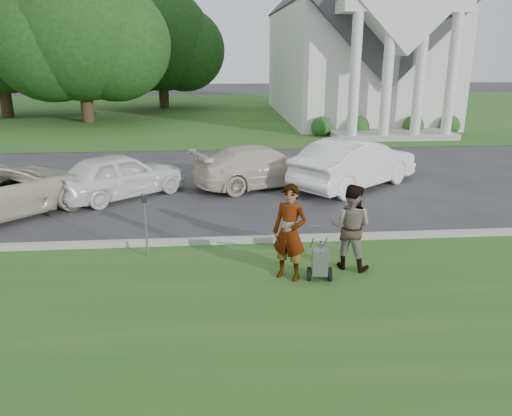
{
  "coord_description": "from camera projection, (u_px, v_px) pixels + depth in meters",
  "views": [
    {
      "loc": [
        -0.16,
        -10.28,
        4.28
      ],
      "look_at": [
        0.7,
        0.0,
        1.03
      ],
      "focal_mm": 35.0,
      "sensor_mm": 36.0,
      "label": 1
    }
  ],
  "objects": [
    {
      "name": "striping_cart",
      "position": [
        320.0,
        263.0,
        9.64
      ],
      "size": [
        0.5,
        0.96,
        0.86
      ],
      "rotation": [
        0.0,
        0.0,
        -0.12
      ],
      "color": "black",
      "rests_on": "ground"
    },
    {
      "name": "curb",
      "position": [
        224.0,
        241.0,
        11.57
      ],
      "size": [
        80.0,
        0.18,
        0.15
      ],
      "primitive_type": "cube",
      "color": "#9E9E93",
      "rests_on": "ground"
    },
    {
      "name": "tree_back",
      "position": [
        161.0,
        45.0,
        37.82
      ],
      "size": [
        9.61,
        7.6,
        8.89
      ],
      "color": "#332316",
      "rests_on": "ground"
    },
    {
      "name": "ground",
      "position": [
        224.0,
        253.0,
        11.07
      ],
      "size": [
        120.0,
        120.0,
        0.0
      ],
      "primitive_type": "plane",
      "color": "#333335",
      "rests_on": "ground"
    },
    {
      "name": "church",
      "position": [
        354.0,
        24.0,
        31.96
      ],
      "size": [
        9.19,
        19.0,
        24.1
      ],
      "color": "white",
      "rests_on": "ground"
    },
    {
      "name": "person_right",
      "position": [
        350.0,
        227.0,
        10.06
      ],
      "size": [
        1.08,
        1.0,
        1.77
      ],
      "primitive_type": "imported",
      "rotation": [
        0.0,
        0.0,
        2.63
      ],
      "color": "#999999",
      "rests_on": "ground"
    },
    {
      "name": "tree_left",
      "position": [
        80.0,
        36.0,
        29.78
      ],
      "size": [
        10.63,
        8.4,
        9.71
      ],
      "color": "#332316",
      "rests_on": "ground"
    },
    {
      "name": "grass_strip",
      "position": [
        229.0,
        323.0,
        8.21
      ],
      "size": [
        80.0,
        7.0,
        0.01
      ],
      "primitive_type": "cube",
      "color": "#255A1F",
      "rests_on": "ground"
    },
    {
      "name": "car_b",
      "position": [
        120.0,
        175.0,
        15.1
      ],
      "size": [
        4.16,
        3.77,
        1.37
      ],
      "primitive_type": "imported",
      "rotation": [
        0.0,
        0.0,
        2.24
      ],
      "color": "white",
      "rests_on": "ground"
    },
    {
      "name": "person_left",
      "position": [
        290.0,
        233.0,
        9.55
      ],
      "size": [
        0.82,
        0.75,
        1.89
      ],
      "primitive_type": "imported",
      "rotation": [
        0.0,
        0.0,
        -0.57
      ],
      "color": "#999999",
      "rests_on": "ground"
    },
    {
      "name": "car_d",
      "position": [
        355.0,
        163.0,
        16.19
      ],
      "size": [
        4.82,
        4.32,
        1.59
      ],
      "primitive_type": "imported",
      "rotation": [
        0.0,
        0.0,
        2.24
      ],
      "color": "white",
      "rests_on": "ground"
    },
    {
      "name": "church_lawn",
      "position": [
        216.0,
        112.0,
        36.72
      ],
      "size": [
        80.0,
        30.0,
        0.01
      ],
      "primitive_type": "cube",
      "color": "#255A1F",
      "rests_on": "ground"
    },
    {
      "name": "parking_meter_near",
      "position": [
        145.0,
        217.0,
        10.6
      ],
      "size": [
        0.1,
        0.09,
        1.43
      ],
      "color": "gray",
      "rests_on": "ground"
    },
    {
      "name": "car_c",
      "position": [
        262.0,
        166.0,
        16.38
      ],
      "size": [
        4.97,
        3.43,
        1.34
      ],
      "primitive_type": "imported",
      "rotation": [
        0.0,
        0.0,
        1.95
      ],
      "color": "beige",
      "rests_on": "ground"
    }
  ]
}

